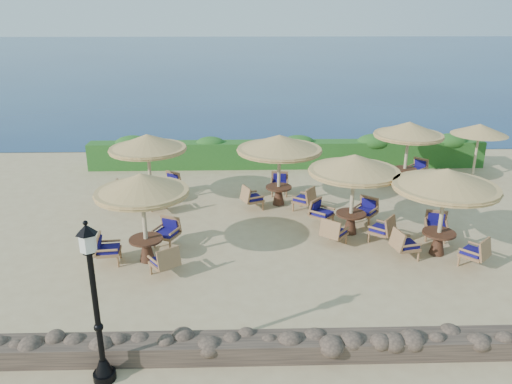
{
  "coord_description": "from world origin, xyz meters",
  "views": [
    {
      "loc": [
        -2.06,
        -14.82,
        6.81
      ],
      "look_at": [
        -1.63,
        0.28,
        1.3
      ],
      "focal_mm": 35.0,
      "sensor_mm": 36.0,
      "label": 1
    }
  ],
  "objects_px": {
    "extra_parasol": "(480,129)",
    "cafe_set_0": "(143,200)",
    "cafe_set_2": "(445,192)",
    "cafe_set_5": "(408,140)",
    "cafe_set_3": "(148,154)",
    "lamp_post": "(97,311)",
    "cafe_set_1": "(353,179)",
    "cafe_set_4": "(279,153)"
  },
  "relations": [
    {
      "from": "cafe_set_2",
      "to": "cafe_set_3",
      "type": "bearing_deg",
      "value": 154.32
    },
    {
      "from": "cafe_set_2",
      "to": "cafe_set_3",
      "type": "relative_size",
      "value": 1.07
    },
    {
      "from": "lamp_post",
      "to": "cafe_set_5",
      "type": "distance_m",
      "value": 14.75
    },
    {
      "from": "cafe_set_4",
      "to": "cafe_set_3",
      "type": "bearing_deg",
      "value": 177.0
    },
    {
      "from": "lamp_post",
      "to": "cafe_set_0",
      "type": "height_order",
      "value": "lamp_post"
    },
    {
      "from": "cafe_set_2",
      "to": "extra_parasol",
      "type": "bearing_deg",
      "value": 59.13
    },
    {
      "from": "cafe_set_3",
      "to": "cafe_set_4",
      "type": "relative_size",
      "value": 0.91
    },
    {
      "from": "extra_parasol",
      "to": "cafe_set_1",
      "type": "xyz_separation_m",
      "value": [
        -6.39,
        -5.35,
        -0.33
      ]
    },
    {
      "from": "extra_parasol",
      "to": "cafe_set_4",
      "type": "height_order",
      "value": "cafe_set_4"
    },
    {
      "from": "lamp_post",
      "to": "cafe_set_1",
      "type": "relative_size",
      "value": 1.15
    },
    {
      "from": "extra_parasol",
      "to": "cafe_set_3",
      "type": "relative_size",
      "value": 0.85
    },
    {
      "from": "extra_parasol",
      "to": "cafe_set_0",
      "type": "distance_m",
      "value": 14.48
    },
    {
      "from": "cafe_set_1",
      "to": "cafe_set_2",
      "type": "relative_size",
      "value": 0.95
    },
    {
      "from": "extra_parasol",
      "to": "cafe_set_5",
      "type": "bearing_deg",
      "value": -168.39
    },
    {
      "from": "extra_parasol",
      "to": "cafe_set_2",
      "type": "height_order",
      "value": "cafe_set_2"
    },
    {
      "from": "extra_parasol",
      "to": "cafe_set_0",
      "type": "xyz_separation_m",
      "value": [
        -12.63,
        -7.07,
        -0.3
      ]
    },
    {
      "from": "cafe_set_4",
      "to": "cafe_set_5",
      "type": "relative_size",
      "value": 1.09
    },
    {
      "from": "extra_parasol",
      "to": "lamp_post",
      "type": "bearing_deg",
      "value": -136.4
    },
    {
      "from": "extra_parasol",
      "to": "cafe_set_4",
      "type": "bearing_deg",
      "value": -162.24
    },
    {
      "from": "cafe_set_0",
      "to": "extra_parasol",
      "type": "bearing_deg",
      "value": 29.24
    },
    {
      "from": "cafe_set_0",
      "to": "cafe_set_2",
      "type": "height_order",
      "value": "same"
    },
    {
      "from": "cafe_set_0",
      "to": "cafe_set_5",
      "type": "relative_size",
      "value": 0.97
    },
    {
      "from": "extra_parasol",
      "to": "cafe_set_1",
      "type": "bearing_deg",
      "value": -140.05
    },
    {
      "from": "lamp_post",
      "to": "cafe_set_0",
      "type": "relative_size",
      "value": 1.2
    },
    {
      "from": "extra_parasol",
      "to": "cafe_set_5",
      "type": "relative_size",
      "value": 0.85
    },
    {
      "from": "cafe_set_2",
      "to": "cafe_set_4",
      "type": "height_order",
      "value": "same"
    },
    {
      "from": "cafe_set_2",
      "to": "cafe_set_4",
      "type": "distance_m",
      "value": 6.06
    },
    {
      "from": "cafe_set_1",
      "to": "extra_parasol",
      "type": "bearing_deg",
      "value": 39.95
    },
    {
      "from": "cafe_set_4",
      "to": "lamp_post",
      "type": "bearing_deg",
      "value": -113.73
    },
    {
      "from": "cafe_set_3",
      "to": "cafe_set_1",
      "type": "bearing_deg",
      "value": -22.64
    },
    {
      "from": "lamp_post",
      "to": "cafe_set_3",
      "type": "bearing_deg",
      "value": 94.01
    },
    {
      "from": "extra_parasol",
      "to": "cafe_set_3",
      "type": "height_order",
      "value": "cafe_set_3"
    },
    {
      "from": "cafe_set_3",
      "to": "cafe_set_5",
      "type": "xyz_separation_m",
      "value": [
        10.08,
        1.83,
        -0.01
      ]
    },
    {
      "from": "cafe_set_2",
      "to": "cafe_set_1",
      "type": "bearing_deg",
      "value": 146.04
    },
    {
      "from": "cafe_set_4",
      "to": "cafe_set_2",
      "type": "bearing_deg",
      "value": -43.27
    },
    {
      "from": "cafe_set_0",
      "to": "cafe_set_5",
      "type": "xyz_separation_m",
      "value": [
        9.44,
        6.42,
        0.04
      ]
    },
    {
      "from": "cafe_set_2",
      "to": "cafe_set_0",
      "type": "bearing_deg",
      "value": -178.75
    },
    {
      "from": "cafe_set_2",
      "to": "cafe_set_5",
      "type": "height_order",
      "value": "same"
    },
    {
      "from": "cafe_set_1",
      "to": "cafe_set_5",
      "type": "height_order",
      "value": "same"
    },
    {
      "from": "extra_parasol",
      "to": "cafe_set_0",
      "type": "bearing_deg",
      "value": -150.76
    },
    {
      "from": "cafe_set_2",
      "to": "cafe_set_5",
      "type": "distance_m",
      "value": 6.3
    },
    {
      "from": "lamp_post",
      "to": "cafe_set_4",
      "type": "height_order",
      "value": "lamp_post"
    }
  ]
}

